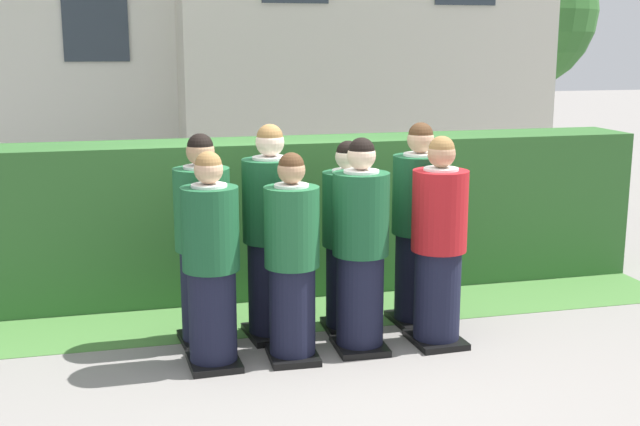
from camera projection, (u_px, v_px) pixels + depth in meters
name	position (u px, v px, depth m)	size (l,w,h in m)	color
ground_plane	(327.00, 353.00, 6.23)	(60.00, 60.00, 0.00)	gray
student_front_row_0	(211.00, 266.00, 5.85)	(0.41, 0.51, 1.59)	black
student_front_row_1	(292.00, 263.00, 5.98)	(0.41, 0.46, 1.56)	black
student_front_row_2	(360.00, 251.00, 6.16)	(0.43, 0.52, 1.65)	black
student_in_red_blazer	(438.00, 247.00, 6.29)	(0.43, 0.52, 1.65)	black
student_rear_row_0	(203.00, 246.00, 6.28)	(0.43, 0.51, 1.66)	black
student_rear_row_1	(271.00, 237.00, 6.43)	(0.45, 0.53, 1.72)	black
student_rear_row_2	(347.00, 242.00, 6.58)	(0.41, 0.46, 1.57)	black
student_rear_row_3	(418.00, 229.00, 6.74)	(0.44, 0.55, 1.70)	black
hedge	(282.00, 216.00, 7.71)	(7.00, 0.70, 1.44)	#33662D
school_building_main	(21.00, 2.00, 13.10)	(5.57, 4.55, 5.79)	silver
oak_tree_right	(516.00, 12.00, 13.12)	(2.58, 2.58, 4.11)	brown
lawn_strip	(301.00, 314.00, 7.10)	(7.00, 0.90, 0.01)	#477A38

